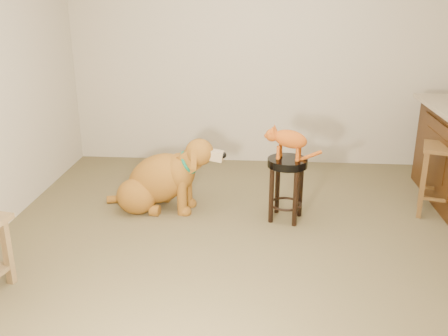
# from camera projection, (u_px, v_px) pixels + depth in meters

# --- Properties ---
(floor) EXTENTS (4.50, 4.00, 0.01)m
(floor) POSITION_uv_depth(u_px,v_px,m) (261.00, 237.00, 4.21)
(floor) COLOR brown
(floor) RESTS_ON ground
(room_shell) EXTENTS (4.54, 4.04, 2.62)m
(room_shell) POSITION_uv_depth(u_px,v_px,m) (267.00, 32.00, 3.64)
(room_shell) COLOR #BFB49A
(room_shell) RESTS_ON ground
(padded_stool) EXTENTS (0.37, 0.37, 0.58)m
(padded_stool) POSITION_uv_depth(u_px,v_px,m) (287.00, 177.00, 4.41)
(padded_stool) COLOR black
(padded_stool) RESTS_ON ground
(wood_stool) EXTENTS (0.45, 0.45, 0.66)m
(wood_stool) POSITION_uv_depth(u_px,v_px,m) (440.00, 180.00, 4.53)
(wood_stool) COLOR brown
(wood_stool) RESTS_ON ground
(golden_retriever) EXTENTS (1.19, 0.63, 0.76)m
(golden_retriever) POSITION_uv_depth(u_px,v_px,m) (160.00, 180.00, 4.68)
(golden_retriever) COLOR brown
(golden_retriever) RESTS_ON ground
(tabby_kitten) EXTENTS (0.51, 0.23, 0.32)m
(tabby_kitten) POSITION_uv_depth(u_px,v_px,m) (287.00, 140.00, 4.30)
(tabby_kitten) COLOR #A24710
(tabby_kitten) RESTS_ON padded_stool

